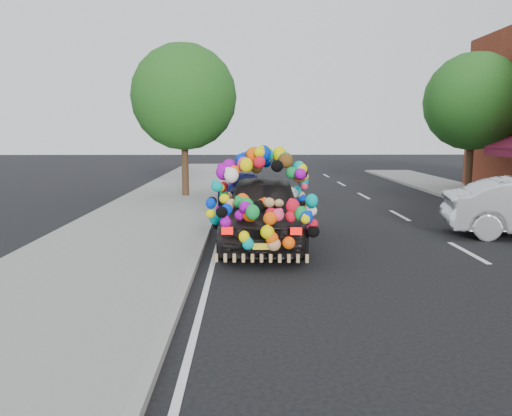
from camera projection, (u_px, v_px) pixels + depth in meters
The scene contains 8 objects.
ground at pixel (306, 253), 11.00m from camera, with size 100.00×100.00×0.00m, color black.
sidewalk at pixel (110, 251), 10.92m from camera, with size 4.00×60.00×0.12m, color gray.
kerb at pixel (199, 251), 10.95m from camera, with size 0.15×60.00×0.13m, color gray.
lane_markings at pixel (468, 252), 11.06m from camera, with size 6.00×50.00×0.01m, color silver, non-canonical shape.
tree_near_sidewalk at pixel (184, 97), 19.72m from camera, with size 4.20×4.20×6.13m.
tree_far_b at pixel (473, 102), 20.45m from camera, with size 4.00×4.00×5.90m.
plush_art_car at pixel (263, 195), 11.83m from camera, with size 2.53×5.10×2.29m.
navy_sedan at pixel (242, 189), 18.32m from camera, with size 1.67×4.12×1.20m, color black.
Camera 1 is at (-1.30, -10.71, 2.64)m, focal length 35.00 mm.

